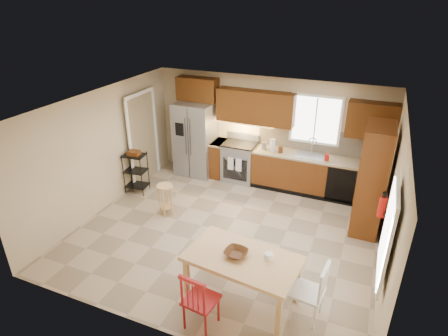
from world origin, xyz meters
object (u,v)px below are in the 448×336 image
range_stove (240,162)px  pantry (372,179)px  refrigerator (195,139)px  soap_bottle (327,156)px  chair_red (201,299)px  chair_white (308,291)px  table_bowl (236,256)px  bar_stool (166,200)px  utility_cart (136,173)px  table_jar (269,258)px  fire_extinguisher (382,207)px  dining_table (242,279)px

range_stove → pantry: pantry is taller
refrigerator → soap_bottle: bearing=-0.5°
pantry → chair_red: pantry is taller
chair_white → refrigerator: bearing=50.8°
pantry → table_bowl: pantry is taller
refrigerator → pantry: (4.13, -0.93, 0.14)m
soap_bottle → chair_red: soap_bottle is taller
refrigerator → chair_red: bearing=-62.6°
chair_red → table_bowl: 0.77m
bar_stool → utility_cart: size_ratio=0.71×
range_stove → pantry: (2.98, -0.99, 0.59)m
refrigerator → bar_stool: refrigerator is taller
soap_bottle → table_bowl: soap_bottle is taller
table_jar → utility_cart: bearing=150.4°
table_jar → range_stove: bearing=116.2°
refrigerator → utility_cart: bearing=-119.1°
bar_stool → soap_bottle: bearing=48.3°
range_stove → fire_extinguisher: size_ratio=2.56×
range_stove → fire_extinguisher: 3.83m
chair_red → bar_stool: chair_red is taller
chair_white → bar_stool: 3.58m
table_jar → utility_cart: 4.30m
table_bowl → bar_stool: (-2.16, 1.62, -0.45)m
range_stove → bar_stool: (-0.83, -2.09, -0.12)m
range_stove → table_jar: bearing=-63.8°
dining_table → refrigerator: bearing=131.6°
chair_red → utility_cart: (-3.03, 2.87, 0.01)m
chair_white → utility_cart: (-4.33, 2.17, 0.01)m
refrigerator → range_stove: refrigerator is taller
range_stove → table_jar: size_ratio=6.49×
dining_table → bar_stool: bearing=150.7°
table_jar → utility_cart: (-3.73, 2.12, -0.34)m
refrigerator → range_stove: bearing=3.0°
fire_extinguisher → utility_cart: (-5.13, 0.54, -0.62)m
bar_stool → table_jar: bearing=-17.0°
fire_extinguisher → utility_cart: size_ratio=0.37×
dining_table → chair_red: bearing=-111.9°
range_stove → table_jar: (1.78, -3.61, 0.37)m
fire_extinguisher → table_bowl: fire_extinguisher is taller
chair_white → utility_cart: utility_cart is taller
range_stove → dining_table: size_ratio=0.57×
utility_cart → pantry: bearing=-1.0°
chair_white → table_jar: bearing=91.5°
soap_bottle → utility_cart: size_ratio=0.20×
pantry → chair_white: (-0.60, -2.68, -0.58)m
refrigerator → chair_red: 4.87m
refrigerator → fire_extinguisher: (4.33, -1.98, 0.19)m
pantry → bar_stool: bearing=-163.8°
chair_red → chair_white: size_ratio=1.00×
chair_red → table_bowl: size_ratio=2.90×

